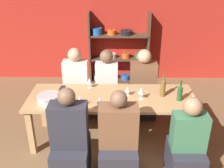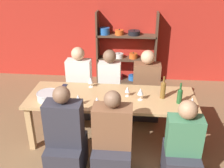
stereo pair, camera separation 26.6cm
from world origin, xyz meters
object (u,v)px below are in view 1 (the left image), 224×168
Objects in this scene: shelf_unit at (118,54)px; person_far_c at (77,91)px; wine_glass_red_b at (128,89)px; person_near_a at (71,145)px; wine_bottle_green at (163,88)px; dining_table at (112,102)px; person_near_c at (118,148)px; person_near_b at (186,150)px; wine_glass_red_c at (193,98)px; person_far_b at (107,91)px; wine_bottle_dark at (180,93)px; wine_glass_white_a at (89,81)px; person_far_a at (142,91)px; wine_glass_red_a at (80,99)px; mixing_bowl at (48,98)px; cell_phone at (62,88)px; wine_glass_empty_b at (141,91)px; wine_glass_empty_a at (100,101)px.

shelf_unit is 1.26× the size of person_far_c.
wine_glass_red_b is 1.11m from person_near_a.
wine_glass_red_b is (-0.50, 0.01, -0.03)m from wine_bottle_green.
dining_table is 1.99× the size of person_near_c.
wine_glass_red_c is at bearing 72.58° from person_near_b.
wine_bottle_dark is at bearing 141.08° from person_far_b.
wine_glass_red_c reaches higher than wine_glass_white_a.
wine_glass_red_c is 1.98m from person_far_c.
person_far_a is at bearing 104.07° from person_near_b.
mixing_bowl is at bearing 165.72° from wine_glass_red_a.
wine_glass_red_b is 1.13m from person_far_c.
person_far_c is at bearing 3.41° from person_far_b.
wine_glass_white_a is at bearing 166.45° from wine_bottle_green.
wine_glass_red_c reaches higher than dining_table.
person_near_c is at bearing -67.81° from wine_glass_white_a.
wine_bottle_dark is at bearing -69.37° from shelf_unit.
dining_table is at bearing 131.06° from person_far_c.
shelf_unit is at bearing 111.82° from wine_glass_red_c.
wine_glass_red_c is 0.15× the size of person_far_c.
shelf_unit is at bearing 78.25° from person_near_a.
wine_glass_red_c reaches higher than wine_glass_red_a.
wine_bottle_dark reaches higher than wine_glass_red_b.
person_far_c is at bearing 71.83° from cell_phone.
cell_phone is at bearing 21.37° from person_far_a.
person_far_a is at bearing 67.68° from wine_glass_red_b.
person_far_b is at bearing 141.08° from wine_bottle_dark.
wine_glass_empty_b is 0.97m from person_near_b.
shelf_unit is 2.05m from cell_phone.
wine_glass_empty_b is at bearing 175.97° from wine_bottle_dark.
wine_glass_empty_b is at bearing 65.39° from person_near_c.
wine_glass_red_a is at bearing 101.27° from person_far_c.
mixing_bowl is 1.05× the size of wine_bottle_dark.
wine_bottle_dark is 1.15m from person_near_c.
wine_bottle_green is 1.50m from cell_phone.
person_far_b is at bearing 2.54° from person_far_a.
wine_glass_red_c reaches higher than wine_glass_empty_a.
person_far_a is 0.62m from person_far_b.
cell_phone is 1.40m from person_far_a.
wine_glass_empty_b is at bearing -15.48° from cell_phone.
wine_glass_red_c is at bearing -15.01° from dining_table.
wine_bottle_dark is 1.93× the size of cell_phone.
wine_bottle_dark is 0.72m from wine_glass_red_b.
mixing_bowl is 0.69m from wine_glass_white_a.
person_far_b is at bearing 123.68° from person_near_b.
wine_glass_empty_b reaches higher than wine_glass_white_a.
wine_glass_empty_b is at bearing -24.60° from wine_glass_white_a.
wine_glass_white_a is (-0.44, -1.84, 0.19)m from shelf_unit.
wine_glass_red_c is (0.34, -0.31, -0.00)m from wine_bottle_green.
person_far_b reaches higher than wine_glass_red_b.
wine_glass_red_b is 0.12× the size of person_far_c.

